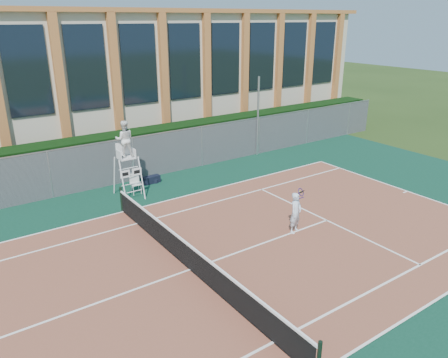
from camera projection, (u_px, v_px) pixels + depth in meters
ground at (190, 270)px, 14.17m from camera, size 120.00×120.00×0.00m
apron at (175, 257)px, 14.94m from camera, size 36.00×20.00×0.01m
tennis_court at (190, 270)px, 14.16m from camera, size 23.77×10.97×0.02m
tennis_net at (190, 256)px, 13.98m from camera, size 0.10×11.30×1.10m
fence at (94, 167)px, 20.55m from camera, size 40.00×0.06×2.20m
hedge at (86, 160)px, 21.48m from camera, size 40.00×1.40×2.20m
building at (37, 80)px, 26.53m from camera, size 45.00×10.60×8.22m
steel_pole at (258, 117)px, 25.32m from camera, size 0.12×0.12×4.60m
umpire_chair at (125, 141)px, 19.18m from camera, size 0.99×1.53×3.56m
plastic_chair at (135, 181)px, 20.21m from camera, size 0.51×0.51×0.98m
sports_bag_near at (151, 180)px, 21.55m from camera, size 0.87×0.38×0.36m
sports_bag_far at (151, 181)px, 21.59m from camera, size 0.65×0.52×0.24m
tennis_player at (296, 213)px, 16.39m from camera, size 0.94×0.69×1.61m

